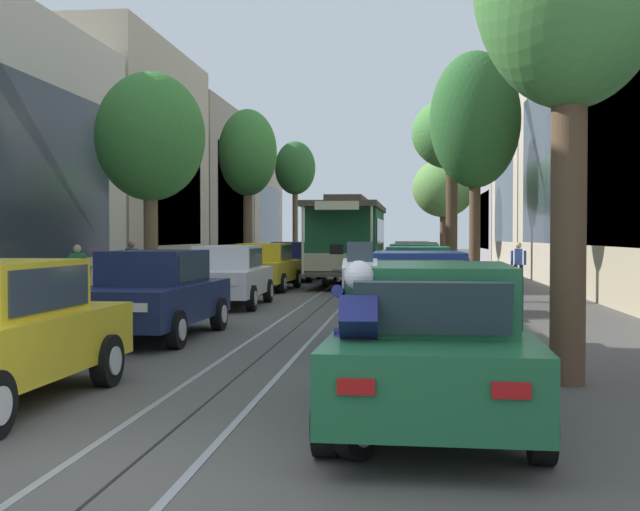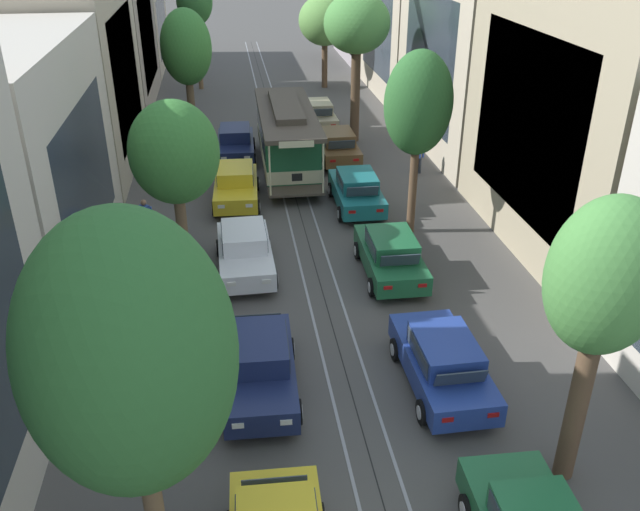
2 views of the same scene
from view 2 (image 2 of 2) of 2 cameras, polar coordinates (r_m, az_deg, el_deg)
ground_plane at (r=31.39m, az=-2.50°, el=6.34°), size 160.00×160.00×0.00m
trolley_track_rails at (r=35.04m, az=-3.17°, el=8.62°), size 1.14×66.96×0.01m
building_facade_left at (r=33.08m, az=-21.40°, el=13.80°), size 5.97×58.66×10.45m
building_facade_right at (r=35.66m, az=13.18°, el=15.98°), size 5.04×58.66×10.45m
parked_car_navy_second_left at (r=17.62m, az=-5.21°, el=-9.31°), size 2.10×4.41×1.58m
parked_car_white_mid_left at (r=23.27m, az=-6.46°, el=0.43°), size 2.05×4.38×1.58m
parked_car_yellow_fourth_left at (r=29.01m, az=-7.20°, el=6.02°), size 2.14×4.42×1.58m
parked_car_navy_fifth_left at (r=34.54m, az=-7.24°, el=9.55°), size 2.10×4.40×1.58m
parked_car_blue_second_right at (r=17.95m, az=10.45°, el=-8.94°), size 2.03×4.37×1.58m
parked_car_green_mid_right at (r=22.98m, az=6.06°, el=0.08°), size 2.04×4.38×1.58m
parked_car_teal_fourth_right at (r=28.27m, az=3.15°, el=5.61°), size 2.03×4.38×1.58m
parked_car_brown_fifth_right at (r=33.86m, az=1.49°, el=9.39°), size 2.01×4.37×1.58m
parked_car_beige_sixth_right at (r=39.31m, az=-0.23°, el=11.98°), size 2.05×4.38×1.58m
street_tree_kerb_left_near at (r=10.53m, az=-16.00°, el=-8.23°), size 3.29×3.44×7.75m
street_tree_kerb_left_second at (r=21.94m, az=-12.37°, el=8.49°), size 2.90×2.71×6.15m
street_tree_kerb_left_mid at (r=34.60m, az=-11.38°, el=16.96°), size 2.49×2.54×7.21m
street_tree_kerb_left_fourth at (r=48.51m, az=-10.70°, el=20.50°), size 2.42×2.24×7.45m
street_tree_kerb_right_near at (r=13.91m, az=23.23°, el=-2.21°), size 2.40×2.02×6.77m
street_tree_kerb_right_second at (r=24.91m, az=8.42°, el=12.63°), size 2.54×2.04×7.03m
street_tree_kerb_right_mid at (r=35.96m, az=3.18°, el=19.05°), size 3.41×3.25×7.71m
street_tree_kerb_right_fourth at (r=48.38m, az=0.41°, el=19.45°), size 3.59×3.86×6.24m
cable_car_trolley at (r=32.42m, az=-2.87°, el=10.14°), size 2.64×9.15×3.28m
pedestrian_on_left_pavement at (r=23.69m, az=-16.57°, el=0.19°), size 0.55×0.26×1.60m
pedestrian_on_right_pavement at (r=32.45m, az=8.43°, el=8.49°), size 0.55×0.41×1.61m
pedestrian_crossing_far at (r=26.11m, az=-14.71°, el=3.16°), size 0.55×0.40×1.69m
fire_hydrant at (r=17.87m, az=-10.44°, el=-10.64°), size 0.40×0.22×0.84m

